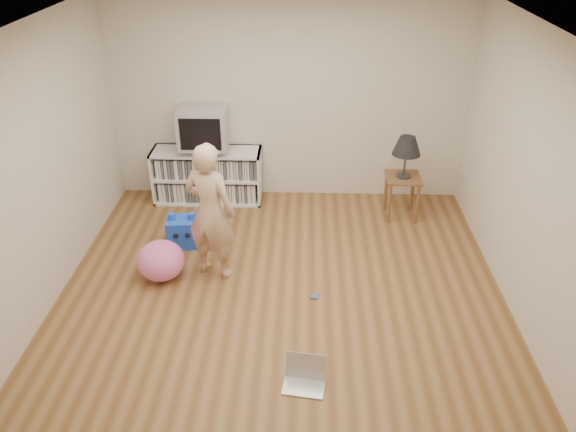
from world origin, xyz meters
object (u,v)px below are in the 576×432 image
Objects in this scene: crt_tv at (204,127)px; person at (210,212)px; table_lamp at (407,147)px; plush_pink at (161,261)px; plush_blue at (183,231)px; media_unit at (208,175)px; laptop at (305,376)px; dvd_deck at (205,148)px; side_table at (402,186)px.

crt_tv is 1.73m from person.
table_lamp reaches higher than plush_pink.
media_unit is at bearing 79.20° from plush_blue.
laptop is 2.09m from plush_pink.
crt_tv is 1.41m from plush_blue.
dvd_deck is 1.87m from plush_pink.
crt_tv is at bearing 79.11° from plush_blue.
media_unit is 3.11× the size of dvd_deck.
dvd_deck is at bearing 90.00° from crt_tv.
media_unit reaches higher than plush_blue.
table_lamp is at bearing 0.00° from side_table.
plush_pink is at bearing 144.78° from laptop.
person is 0.77m from plush_pink.
table_lamp is at bearing -8.50° from dvd_deck.
laptop is at bearing -112.43° from table_lamp.
crt_tv reaches higher than side_table.
plush_pink is at bearing -96.94° from dvd_deck.
plush_blue is at bearing -95.78° from dvd_deck.
plush_pink is at bearing -152.33° from table_lamp.
table_lamp is at bearing -8.85° from media_unit.
crt_tv is at bearing 171.58° from side_table.
person is 1.95m from laptop.
table_lamp is 1.04× the size of plush_pink.
table_lamp is 3.20m from laptop.
side_table is 2.54m from person.
dvd_deck is 2.51m from table_lamp.
media_unit is at bearing 90.00° from crt_tv.
person is at bearing -79.12° from dvd_deck.
person reaches higher than plush_pink.
crt_tv is (0.00, -0.02, 0.67)m from media_unit.
side_table is at bearing -8.42° from crt_tv.
table_lamp is at bearing 11.21° from plush_blue.
dvd_deck is at bearing -90.00° from media_unit.
crt_tv reaches higher than laptop.
plush_blue is at bearing -95.70° from media_unit.
plush_blue is (-0.11, -1.14, -0.18)m from media_unit.
crt_tv is 2.50m from table_lamp.
laptop is 2.53m from plush_blue.
media_unit is 2.55× the size of side_table.
table_lamp reaches higher than laptop.
side_table is at bearing 75.71° from laptop.
crt_tv is 0.40× the size of person.
media_unit is 2.72× the size of table_lamp.
crt_tv is at bearing -90.00° from media_unit.
plush_pink reaches higher than plush_blue.
dvd_deck is (0.00, -0.02, 0.39)m from media_unit.
side_table is 1.47× the size of laptop.
media_unit is at bearing 171.15° from side_table.
laptop is (-1.17, -2.85, -0.35)m from side_table.
media_unit is 2.83× the size of plush_pink.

